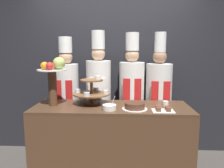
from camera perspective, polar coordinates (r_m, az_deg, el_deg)
name	(u,v)px	position (r m, az deg, el deg)	size (l,w,h in m)	color
wall_back	(115,63)	(3.42, 0.66, 5.54)	(10.00, 0.06, 2.80)	#232328
buffet_counter	(112,143)	(2.77, -0.11, -15.18)	(1.86, 0.65, 0.94)	brown
tiered_stand	(92,91)	(2.69, -5.31, -1.93)	(0.45, 0.45, 0.35)	brown
fruit_pedestal	(54,74)	(2.65, -15.02, 2.57)	(0.34, 0.34, 0.58)	brown
cake_round	(135,106)	(2.48, 5.97, -5.79)	(0.28, 0.28, 0.07)	white
cup_white	(166,103)	(2.70, 13.80, -4.94)	(0.07, 0.07, 0.06)	white
cake_square_tray	(163,110)	(2.46, 13.19, -6.53)	(0.24, 0.18, 0.05)	white
serving_bowl_near	(109,107)	(2.45, -0.70, -6.08)	(0.15, 0.15, 0.16)	white
chef_left	(67,93)	(3.21, -11.73, -2.23)	(0.35, 0.35, 1.78)	black
chef_center_left	(99,91)	(3.12, -3.52, -1.78)	(0.35, 0.35, 1.86)	black
chef_center_right	(132,92)	(3.11, 5.15, -2.04)	(0.35, 0.35, 1.83)	black
chef_right	(159,94)	(3.15, 12.07, -2.63)	(0.36, 0.36, 1.84)	#38332D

